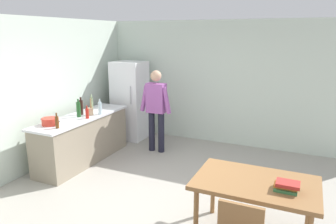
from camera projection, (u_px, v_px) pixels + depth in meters
The scene contains 16 objects.
ground_plane at pixel (159, 202), 4.65m from camera, with size 14.00×14.00×0.00m, color #9E998E.
wall_back at pixel (218, 83), 6.98m from camera, with size 6.40×0.12×2.70m, color silver.
wall_left at pixel (30, 96), 5.54m from camera, with size 0.12×5.60×2.70m, color silver.
kitchen_counter at pixel (83, 139), 6.05m from camera, with size 0.64×2.20×0.90m.
refrigerator at pixel (130, 101), 7.31m from camera, with size 0.70×0.67×1.80m.
person at pixel (156, 106), 6.43m from camera, with size 0.70×0.22×1.70m.
dining_table at pixel (255, 187), 3.66m from camera, with size 1.40×0.90×0.75m.
cooking_pot at pixel (50, 121), 5.35m from camera, with size 0.40×0.28×0.12m.
utensil_jar at pixel (90, 111), 5.99m from camera, with size 0.11×0.11×0.32m.
bottle_beer_brown at pixel (57, 122), 5.14m from camera, with size 0.06×0.06×0.26m.
bottle_wine_dark at pixel (81, 107), 6.01m from camera, with size 0.08×0.08×0.34m.
bottle_vinegar_tall at pixel (92, 103), 6.39m from camera, with size 0.06×0.06×0.32m.
bottle_sauce_red at pixel (87, 113), 5.74m from camera, with size 0.06×0.06×0.24m.
bottle_wine_green at pixel (79, 109), 5.85m from camera, with size 0.08×0.08×0.34m.
bottle_water_clear at pixel (100, 108), 6.03m from camera, with size 0.07×0.07×0.30m.
book_stack at pixel (287, 186), 3.42m from camera, with size 0.27×0.20×0.10m.
Camera 1 is at (1.85, -3.77, 2.41)m, focal length 33.71 mm.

